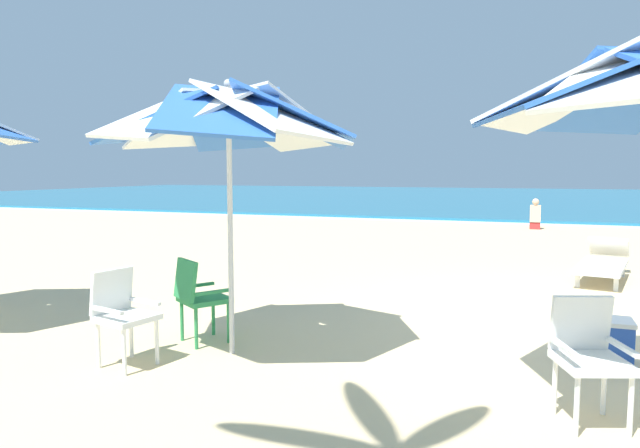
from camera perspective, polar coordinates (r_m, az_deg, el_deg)
ground_plane at (r=7.20m, az=23.71°, el=-9.06°), size 80.00×80.00×0.00m
sea at (r=37.92m, az=20.80°, el=2.51°), size 80.00×36.00×0.10m
surf_foam at (r=19.66m, az=21.42°, el=-0.02°), size 80.00×0.70×0.01m
plastic_chair_0 at (r=4.40m, az=25.53°, el=-11.59°), size 0.56×0.58×0.87m
beach_umbrella_1 at (r=5.34m, az=-9.24°, el=10.43°), size 2.46×2.46×2.58m
plastic_chair_1 at (r=5.84m, az=-12.24°, el=-7.02°), size 0.62×0.63×0.87m
plastic_chair_2 at (r=5.39m, az=-19.45°, el=-8.27°), size 0.55×0.53×0.87m
sun_lounger_1 at (r=10.08m, az=26.75°, el=-3.50°), size 1.06×2.23×0.62m
cooler_box at (r=5.86m, az=26.71°, el=-10.42°), size 0.50×0.34×0.40m
beachgoer_seated at (r=18.13m, az=20.95°, el=0.48°), size 0.30×0.93×0.92m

